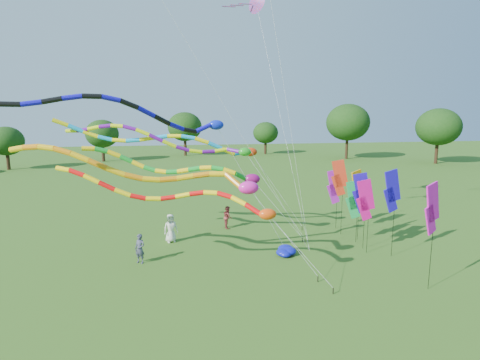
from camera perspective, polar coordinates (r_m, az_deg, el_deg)
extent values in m
plane|color=#2D5D18|center=(19.85, 6.70, -15.07)|extent=(160.00, 160.00, 0.00)
cylinder|color=#382314|center=(72.26, 26.30, 3.19)|extent=(0.50, 0.50, 2.28)
ellipsoid|color=#173D10|center=(72.02, 26.48, 5.54)|extent=(4.81, 4.81, 4.09)
cylinder|color=#382314|center=(73.44, 15.00, 4.49)|extent=(0.50, 0.50, 3.59)
ellipsoid|color=#173D10|center=(73.17, 15.17, 8.14)|extent=(7.58, 7.58, 6.44)
cylinder|color=#382314|center=(74.00, 3.68, 4.43)|extent=(0.50, 0.50, 2.53)
ellipsoid|color=#173D10|center=(73.75, 3.70, 6.99)|extent=(5.35, 5.35, 4.55)
cylinder|color=#382314|center=(74.97, -7.79, 4.55)|extent=(0.50, 0.50, 2.83)
ellipsoid|color=#173D10|center=(74.71, -7.86, 7.37)|extent=(5.97, 5.97, 5.08)
cylinder|color=#382314|center=(68.65, -18.79, 3.87)|extent=(0.50, 0.50, 3.42)
ellipsoid|color=#173D10|center=(68.36, -19.00, 7.59)|extent=(7.23, 7.23, 6.15)
cylinder|color=black|center=(19.62, 13.11, -15.10)|extent=(0.05, 0.05, 0.30)
cylinder|color=silver|center=(18.90, 8.59, -9.99)|extent=(0.02, 0.02, 4.56)
ellipsoid|color=#F7480D|center=(18.49, 3.94, -4.88)|extent=(0.82, 0.53, 0.53)
cylinder|color=red|center=(18.62, 1.83, -4.16)|extent=(0.24, 0.24, 0.82)
cylinder|color=yellow|center=(18.83, -0.20, -2.98)|extent=(0.24, 0.24, 0.78)
cylinder|color=red|center=(19.06, -2.20, -2.17)|extent=(0.24, 0.24, 0.73)
cylinder|color=yellow|center=(19.29, -4.18, -1.82)|extent=(0.24, 0.24, 0.71)
cylinder|color=red|center=(19.51, -6.16, -1.89)|extent=(0.24, 0.24, 0.71)
cylinder|color=yellow|center=(19.71, -8.15, -2.20)|extent=(0.24, 0.24, 0.72)
cylinder|color=red|center=(19.86, -10.16, -2.51)|extent=(0.24, 0.24, 0.72)
cylinder|color=yellow|center=(19.98, -12.21, -2.62)|extent=(0.24, 0.24, 0.72)
cylinder|color=red|center=(20.07, -14.27, -2.36)|extent=(0.24, 0.24, 0.75)
cylinder|color=yellow|center=(20.16, -16.35, -1.73)|extent=(0.24, 0.24, 0.79)
cylinder|color=red|center=(20.27, -18.39, -0.83)|extent=(0.24, 0.24, 0.80)
cylinder|color=yellow|center=(20.44, -20.35, 0.14)|extent=(0.24, 0.24, 0.79)
cylinder|color=red|center=(20.70, -22.18, 0.95)|extent=(0.24, 0.24, 0.74)
cylinder|color=yellow|center=(21.05, -23.84, 1.43)|extent=(0.24, 0.24, 0.71)
cylinder|color=black|center=(20.70, 11.02, -13.64)|extent=(0.05, 0.05, 0.30)
cylinder|color=silver|center=(19.76, 6.24, -7.45)|extent=(0.02, 0.02, 5.59)
ellipsoid|color=#F01AA4|center=(19.24, 1.24, -1.10)|extent=(0.99, 0.64, 0.64)
cylinder|color=orange|center=(19.50, -0.93, -0.10)|extent=(0.29, 0.29, 1.12)
cylinder|color=#E4AA0B|center=(19.81, -3.19, 0.86)|extent=(0.29, 0.29, 0.81)
cylinder|color=orange|center=(19.93, -5.50, 0.72)|extent=(0.29, 0.29, 0.82)
cylinder|color=#E4AA0B|center=(20.03, -7.82, 0.39)|extent=(0.29, 0.29, 0.83)
cylinder|color=orange|center=(20.11, -10.15, 0.11)|extent=(0.29, 0.29, 0.83)
cylinder|color=#E4AA0B|center=(20.16, -12.50, 0.09)|extent=(0.29, 0.29, 0.84)
cylinder|color=orange|center=(20.21, -14.87, 0.44)|extent=(0.29, 0.29, 0.86)
cylinder|color=#E4AA0B|center=(20.28, -17.24, 1.16)|extent=(0.29, 0.29, 0.90)
cylinder|color=orange|center=(20.40, -19.57, 2.11)|extent=(0.29, 0.29, 0.91)
cylinder|color=#E4AA0B|center=(20.60, -21.81, 3.06)|extent=(0.29, 0.29, 0.88)
cylinder|color=orange|center=(20.91, -23.91, 3.79)|extent=(0.29, 0.29, 0.84)
cylinder|color=#E4AA0B|center=(21.32, -25.82, 4.16)|extent=(0.29, 0.29, 0.82)
cylinder|color=orange|center=(21.81, -27.55, 4.17)|extent=(0.29, 0.29, 0.82)
cylinder|color=#E4AA0B|center=(22.38, -29.10, 3.91)|extent=(0.29, 0.29, 0.84)
cylinder|color=black|center=(26.11, 9.23, -8.53)|extent=(0.05, 0.05, 0.30)
cylinder|color=silver|center=(25.15, 5.08, -2.29)|extent=(0.02, 0.02, 6.74)
ellipsoid|color=#1F961B|center=(24.67, 0.71, 4.03)|extent=(0.81, 0.52, 0.52)
cylinder|color=#610C8E|center=(24.91, -0.98, 4.22)|extent=(0.23, 0.23, 0.90)
cylinder|color=#CCDE0B|center=(25.11, -2.73, 4.25)|extent=(0.23, 0.23, 0.79)
cylinder|color=#610C8E|center=(25.04, -4.52, 4.05)|extent=(0.23, 0.23, 0.79)
cylinder|color=#CCDE0B|center=(24.94, -6.33, 4.09)|extent=(0.23, 0.23, 0.80)
cylinder|color=#610C8E|center=(24.85, -8.17, 4.45)|extent=(0.23, 0.23, 0.83)
cylinder|color=#CCDE0B|center=(24.80, -10.02, 5.09)|extent=(0.23, 0.23, 0.86)
cylinder|color=#610C8E|center=(24.81, -11.86, 5.87)|extent=(0.23, 0.23, 0.87)
cylinder|color=#CCDE0B|center=(24.90, -13.67, 6.63)|extent=(0.23, 0.23, 0.84)
cylinder|color=#610C8E|center=(25.09, -15.41, 7.16)|extent=(0.23, 0.23, 0.80)
cylinder|color=#CCDE0B|center=(25.38, -17.07, 7.37)|extent=(0.23, 0.23, 0.78)
cylinder|color=#610C8E|center=(25.75, -18.62, 7.28)|extent=(0.23, 0.23, 0.79)
cylinder|color=#CCDE0B|center=(26.18, -20.08, 6.98)|extent=(0.23, 0.23, 0.81)
cylinder|color=#610C8E|center=(26.66, -21.47, 6.65)|extent=(0.23, 0.23, 0.81)
cylinder|color=#CCDE0B|center=(27.14, -22.81, 6.46)|extent=(0.23, 0.23, 0.79)
cylinder|color=black|center=(24.31, 6.39, -9.88)|extent=(0.05, 0.05, 0.30)
cylinder|color=silver|center=(22.07, 1.89, -1.62)|extent=(0.02, 0.02, 8.59)
ellipsoid|color=#0E21C4|center=(20.55, -3.41, 7.82)|extent=(0.77, 0.50, 0.50)
cylinder|color=#130CCA|center=(20.26, -5.29, 7.33)|extent=(0.22, 0.22, 0.82)
cylinder|color=black|center=(19.90, -7.19, 7.01)|extent=(0.22, 0.22, 0.79)
cylinder|color=#130CCA|center=(19.44, -9.06, 7.52)|extent=(0.22, 0.22, 0.82)
cylinder|color=black|center=(19.02, -11.06, 8.39)|extent=(0.22, 0.22, 0.85)
cylinder|color=#130CCA|center=(18.69, -13.21, 9.43)|extent=(0.22, 0.22, 0.85)
cylinder|color=black|center=(18.44, -15.50, 10.36)|extent=(0.22, 0.22, 0.81)
cylinder|color=#130CCA|center=(18.30, -17.88, 10.97)|extent=(0.22, 0.22, 0.77)
cylinder|color=black|center=(18.25, -20.31, 11.11)|extent=(0.22, 0.22, 0.76)
cylinder|color=#130CCA|center=(18.28, -22.75, 10.81)|extent=(0.22, 0.22, 0.78)
cylinder|color=black|center=(18.38, -25.17, 10.24)|extent=(0.22, 0.22, 0.79)
cylinder|color=#130CCA|center=(18.52, -27.54, 9.67)|extent=(0.22, 0.22, 0.79)
cylinder|color=black|center=(18.68, -29.89, 9.33)|extent=(0.22, 0.22, 0.77)
cylinder|color=black|center=(28.77, 8.82, -6.77)|extent=(0.05, 0.05, 0.30)
cylinder|color=silver|center=(27.48, 5.30, -1.46)|extent=(0.02, 0.02, 6.54)
ellipsoid|color=red|center=(26.57, 1.51, 4.01)|extent=(0.89, 0.57, 0.57)
cylinder|color=#0DA1E7|center=(26.21, -0.03, 3.86)|extent=(0.26, 0.26, 0.93)
cylinder|color=yellow|center=(25.78, -1.74, 4.11)|extent=(0.26, 0.26, 0.94)
cylinder|color=#0DA1E7|center=(25.53, -3.58, 4.91)|extent=(0.26, 0.26, 0.92)
cylinder|color=yellow|center=(25.38, -5.48, 5.61)|extent=(0.26, 0.26, 0.89)
cylinder|color=#0DA1E7|center=(25.34, -7.40, 6.06)|extent=(0.26, 0.26, 0.86)
cylinder|color=yellow|center=(25.40, -9.33, 6.18)|extent=(0.26, 0.26, 0.85)
cylinder|color=#0DA1E7|center=(25.54, -11.24, 6.02)|extent=(0.26, 0.26, 0.87)
cylinder|color=yellow|center=(25.74, -13.12, 5.73)|extent=(0.26, 0.26, 0.87)
cylinder|color=#0DA1E7|center=(25.96, -14.97, 5.47)|extent=(0.26, 0.26, 0.86)
cylinder|color=yellow|center=(26.18, -16.80, 5.42)|extent=(0.26, 0.26, 0.86)
cylinder|color=#0DA1E7|center=(26.37, -18.63, 5.65)|extent=(0.26, 0.26, 0.87)
cylinder|color=yellow|center=(26.51, -20.46, 6.14)|extent=(0.26, 0.26, 0.90)
cylinder|color=#0DA1E7|center=(26.62, -22.32, 6.80)|extent=(0.26, 0.26, 0.92)
cylinder|color=yellow|center=(26.69, -24.19, 7.46)|extent=(0.26, 0.26, 0.92)
cylinder|color=black|center=(26.23, 8.86, -8.44)|extent=(0.05, 0.05, 0.30)
cylinder|color=silver|center=(25.40, 5.38, -4.13)|extent=(0.02, 0.02, 5.05)
ellipsoid|color=#890C5E|center=(24.85, 1.73, 0.15)|extent=(1.02, 0.65, 0.65)
cylinder|color=#149826|center=(24.51, 0.13, 0.54)|extent=(0.29, 0.29, 1.00)
cylinder|color=yellow|center=(24.20, -1.53, 1.24)|extent=(0.29, 0.29, 0.75)
cylinder|color=#149826|center=(24.27, -3.22, 1.64)|extent=(0.29, 0.29, 0.73)
cylinder|color=yellow|center=(24.44, -4.87, 1.73)|extent=(0.29, 0.29, 0.73)
cylinder|color=#149826|center=(24.68, -6.50, 1.57)|extent=(0.29, 0.29, 0.75)
cylinder|color=yellow|center=(24.96, -8.08, 1.32)|extent=(0.29, 0.29, 0.75)
cylinder|color=#149826|center=(25.24, -9.64, 1.15)|extent=(0.29, 0.29, 0.73)
cylinder|color=yellow|center=(25.48, -11.18, 1.22)|extent=(0.29, 0.29, 0.72)
cylinder|color=#149826|center=(25.67, -12.72, 1.56)|extent=(0.29, 0.29, 0.75)
cylinder|color=yellow|center=(25.80, -14.29, 2.16)|extent=(0.29, 0.29, 0.78)
cylinder|color=#149826|center=(25.87, -15.88, 2.89)|extent=(0.29, 0.29, 0.80)
cylinder|color=yellow|center=(25.91, -17.50, 3.57)|extent=(0.29, 0.29, 0.79)
cylinder|color=#149826|center=(25.94, -19.14, 4.04)|extent=(0.29, 0.29, 0.76)
cylinder|color=yellow|center=(25.97, -20.77, 4.20)|extent=(0.29, 0.29, 0.74)
cylinder|color=black|center=(24.03, 9.83, -10.20)|extent=(0.04, 0.04, 0.30)
cylinder|color=silver|center=(22.12, 5.91, 15.26)|extent=(0.01, 0.01, 20.61)
cylinder|color=black|center=(24.03, 9.83, -10.20)|extent=(0.04, 0.04, 0.30)
cylinder|color=silver|center=(20.18, -5.35, 15.46)|extent=(0.01, 0.01, 23.63)
cylinder|color=black|center=(24.03, 9.83, -10.20)|extent=(0.04, 0.04, 0.30)
cylinder|color=silver|center=(25.14, 5.85, 8.65)|extent=(0.01, 0.01, 16.32)
cone|color=purple|center=(28.68, 2.26, 24.02)|extent=(1.97, 2.02, 1.69)
cube|color=purple|center=(28.51, 0.75, 23.79)|extent=(0.90, 0.12, 0.04)
cube|color=purple|center=(28.39, -0.44, 23.60)|extent=(0.90, 0.12, 0.04)
cube|color=purple|center=(28.29, -1.64, 23.40)|extent=(0.90, 0.12, 0.04)
cylinder|color=black|center=(20.81, 25.66, -7.69)|extent=(0.02, 0.02, 4.84)
cube|color=#EF0DC5|center=(20.18, 25.73, -2.88)|extent=(1.08, 0.56, 1.93)
cube|color=#EF0DC5|center=(20.29, 25.45, -5.12)|extent=(0.95, 0.50, 1.51)
cylinder|color=black|center=(25.38, 17.31, -4.63)|extent=(0.02, 0.02, 4.36)
cube|color=#1D0B9F|center=(25.02, 16.99, -1.11)|extent=(1.11, 0.49, 1.93)
cube|color=#1D0B9F|center=(25.18, 16.72, -2.90)|extent=(0.97, 0.44, 1.51)
cylinder|color=black|center=(26.49, 16.31, -4.70)|extent=(0.02, 0.02, 3.70)
cube|color=green|center=(26.15, 15.98, -2.06)|extent=(1.15, 0.28, 1.93)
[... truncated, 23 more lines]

